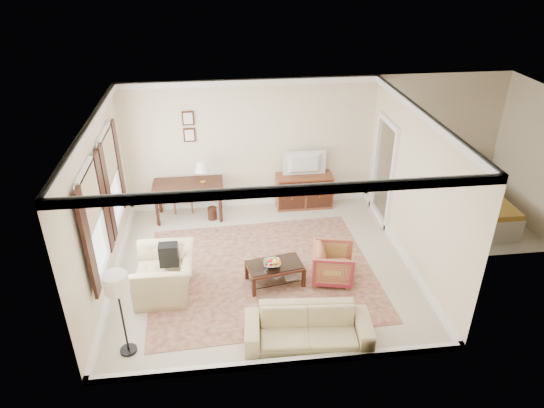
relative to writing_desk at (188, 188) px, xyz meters
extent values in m
cube|color=beige|center=(1.41, -2.03, -0.71)|extent=(5.50, 5.00, 0.01)
cube|color=white|center=(1.41, -2.03, 2.19)|extent=(5.50, 5.00, 0.01)
cube|color=beige|center=(1.41, 0.47, 0.74)|extent=(5.50, 0.01, 2.90)
cube|color=beige|center=(1.41, -4.53, 0.74)|extent=(5.50, 0.01, 2.90)
cube|color=beige|center=(-1.34, -2.03, 0.74)|extent=(0.01, 5.00, 2.90)
cube|color=beige|center=(4.16, -2.03, 0.74)|extent=(0.01, 5.00, 2.90)
cube|color=beige|center=(5.66, -0.88, -0.71)|extent=(3.00, 2.70, 0.01)
cube|color=beige|center=(7.16, -0.88, 0.74)|extent=(0.01, 2.70, 2.90)
cube|color=maroon|center=(1.36, -2.22, -0.70)|extent=(4.19, 3.64, 0.01)
cube|color=#3C1C11|center=(0.00, 0.00, 0.08)|extent=(1.50, 0.75, 0.05)
cylinder|color=#3C1C11|center=(-0.67, -0.29, -0.33)|extent=(0.07, 0.07, 0.76)
cylinder|color=#3C1C11|center=(0.67, -0.29, -0.33)|extent=(0.07, 0.07, 0.76)
cylinder|color=#3C1C11|center=(-0.67, 0.29, -0.33)|extent=(0.07, 0.07, 0.76)
cylinder|color=#3C1C11|center=(0.67, 0.29, -0.33)|extent=(0.07, 0.07, 0.76)
cube|color=brown|center=(2.57, 0.20, -0.32)|extent=(1.26, 0.48, 0.77)
imported|color=black|center=(2.57, 0.18, 0.52)|extent=(0.92, 0.53, 0.12)
cube|color=#3C1C11|center=(1.55, -2.57, -0.34)|extent=(1.05, 0.72, 0.04)
cube|color=silver|center=(1.55, -2.57, -0.31)|extent=(0.98, 0.65, 0.01)
cube|color=silver|center=(1.55, -2.57, -0.57)|extent=(0.95, 0.63, 0.02)
cube|color=#3C1C11|center=(1.15, -2.89, -0.52)|extent=(0.07, 0.07, 0.37)
cube|color=#3C1C11|center=(2.04, -2.74, -0.52)|extent=(0.07, 0.07, 0.37)
cube|color=#3C1C11|center=(1.07, -2.40, -0.52)|extent=(0.07, 0.07, 0.37)
cube|color=#3C1C11|center=(1.96, -2.24, -0.52)|extent=(0.07, 0.07, 0.37)
imported|color=silver|center=(1.50, -2.60, -0.25)|extent=(0.42, 0.42, 0.10)
imported|color=brown|center=(1.47, -2.57, -0.55)|extent=(0.25, 0.20, 0.38)
imported|color=brown|center=(1.72, -2.59, -0.55)|extent=(0.28, 0.06, 0.38)
imported|color=maroon|center=(2.60, -2.58, -0.34)|extent=(0.81, 0.84, 0.74)
imported|color=tan|center=(-0.34, -2.57, -0.21)|extent=(0.76, 1.16, 1.00)
cube|color=black|center=(-0.25, -2.52, 0.04)|extent=(0.23, 0.33, 0.40)
imported|color=tan|center=(1.87, -4.06, -0.34)|extent=(1.94, 0.72, 0.74)
cylinder|color=black|center=(-0.82, -3.93, -0.69)|extent=(0.25, 0.25, 0.04)
cylinder|color=black|center=(-0.82, -3.93, -0.10)|extent=(0.03, 0.03, 1.18)
cylinder|color=silver|center=(-0.82, -3.93, 0.56)|extent=(0.35, 0.35, 0.28)
camera|label=1|loc=(0.67, -9.45, 4.68)|focal=32.00mm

